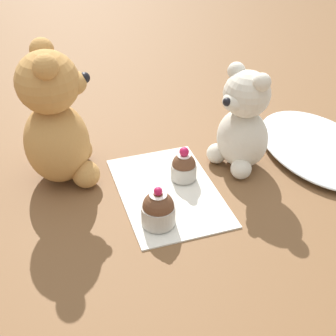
% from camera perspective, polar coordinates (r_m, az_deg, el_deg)
% --- Properties ---
extents(ground_plane, '(4.00, 4.00, 0.00)m').
position_cam_1_polar(ground_plane, '(0.90, 0.00, -2.93)').
color(ground_plane, brown).
extents(knitted_placemat, '(0.27, 0.18, 0.01)m').
position_cam_1_polar(knitted_placemat, '(0.89, 0.00, -2.78)').
color(knitted_placemat, silver).
rests_on(knitted_placemat, ground_plane).
extents(tulle_cloth, '(0.33, 0.22, 0.03)m').
position_cam_1_polar(tulle_cloth, '(1.05, 17.86, 2.46)').
color(tulle_cloth, white).
rests_on(tulle_cloth, ground_plane).
extents(teddy_bear_cream, '(0.13, 0.13, 0.21)m').
position_cam_1_polar(teddy_bear_cream, '(0.93, 9.10, 5.44)').
color(teddy_bear_cream, beige).
rests_on(teddy_bear_cream, ground_plane).
extents(teddy_bear_tan, '(0.14, 0.14, 0.27)m').
position_cam_1_polar(teddy_bear_tan, '(0.90, -13.49, 5.47)').
color(teddy_bear_tan, '#B78447').
rests_on(teddy_bear_tan, ground_plane).
extents(cupcake_near_cream_bear, '(0.05, 0.05, 0.07)m').
position_cam_1_polar(cupcake_near_cream_bear, '(0.91, 1.94, 0.14)').
color(cupcake_near_cream_bear, '#B2ADA3').
rests_on(cupcake_near_cream_bear, knitted_placemat).
extents(cupcake_near_tan_bear, '(0.06, 0.06, 0.08)m').
position_cam_1_polar(cupcake_near_tan_bear, '(0.80, -1.18, -5.09)').
color(cupcake_near_tan_bear, '#B2ADA3').
rests_on(cupcake_near_tan_bear, knitted_placemat).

